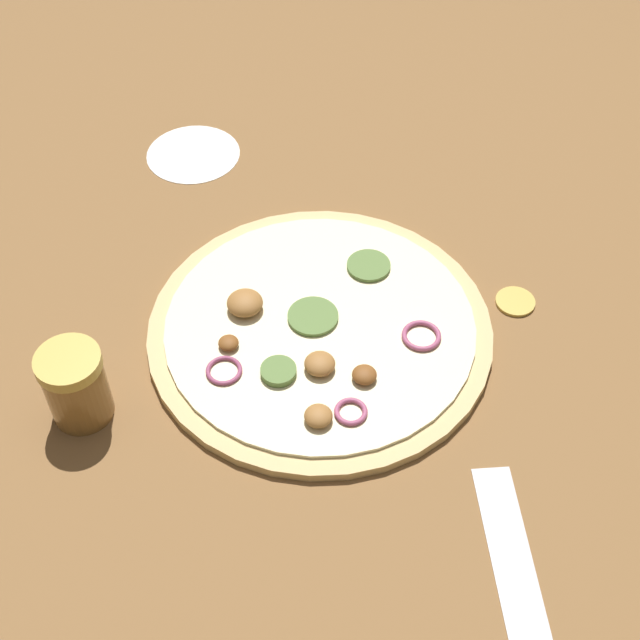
{
  "coord_description": "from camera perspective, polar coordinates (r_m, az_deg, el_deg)",
  "views": [
    {
      "loc": [
        -0.44,
        0.39,
        0.69
      ],
      "look_at": [
        0.0,
        0.0,
        0.02
      ],
      "focal_mm": 50.0,
      "sensor_mm": 36.0,
      "label": 1
    }
  ],
  "objects": [
    {
      "name": "loose_cap",
      "position": [
        0.96,
        12.41,
        1.23
      ],
      "size": [
        0.04,
        0.04,
        0.01
      ],
      "color": "gold",
      "rests_on": "ground_plane"
    },
    {
      "name": "ground_plane",
      "position": [
        0.91,
        0.0,
        -0.85
      ],
      "size": [
        3.0,
        3.0,
        0.0
      ],
      "primitive_type": "plane",
      "color": "brown"
    },
    {
      "name": "spice_jar",
      "position": [
        0.85,
        -15.37,
        -4.06
      ],
      "size": [
        0.06,
        0.06,
        0.08
      ],
      "color": "olive",
      "rests_on": "ground_plane"
    },
    {
      "name": "flour_patch",
      "position": [
        1.13,
        -8.11,
        10.49
      ],
      "size": [
        0.12,
        0.12,
        0.0
      ],
      "color": "white",
      "rests_on": "ground_plane"
    },
    {
      "name": "pizza",
      "position": [
        0.9,
        -0.06,
        -0.61
      ],
      "size": [
        0.35,
        0.35,
        0.03
      ],
      "color": "#D6B77A",
      "rests_on": "ground_plane"
    }
  ]
}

